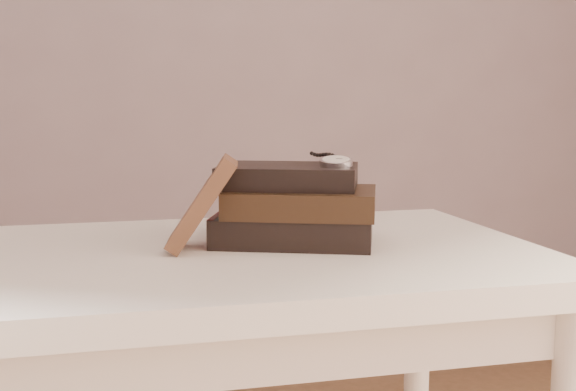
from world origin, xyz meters
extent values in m
cube|color=white|center=(0.00, 0.35, 0.73)|extent=(1.00, 0.60, 0.04)
cube|color=white|center=(0.00, 0.35, 0.67)|extent=(0.88, 0.49, 0.08)
cube|color=black|center=(0.14, 0.38, 0.77)|extent=(0.29, 0.24, 0.05)
cube|color=beige|center=(0.14, 0.38, 0.77)|extent=(0.28, 0.23, 0.04)
cube|color=gold|center=(0.04, 0.45, 0.77)|extent=(0.01, 0.01, 0.05)
cube|color=#65090C|center=(0.03, 0.42, 0.77)|extent=(0.06, 0.15, 0.05)
cube|color=black|center=(0.15, 0.37, 0.82)|extent=(0.27, 0.23, 0.04)
cube|color=beige|center=(0.15, 0.37, 0.82)|extent=(0.26, 0.21, 0.03)
cube|color=gold|center=(0.05, 0.43, 0.82)|extent=(0.01, 0.01, 0.04)
cube|color=black|center=(0.13, 0.39, 0.85)|extent=(0.25, 0.21, 0.04)
cube|color=beige|center=(0.13, 0.39, 0.85)|extent=(0.24, 0.20, 0.03)
cube|color=gold|center=(0.04, 0.45, 0.85)|extent=(0.01, 0.01, 0.04)
cube|color=#44281A|center=(-0.01, 0.35, 0.82)|extent=(0.12, 0.11, 0.14)
cylinder|color=silver|center=(0.19, 0.34, 0.88)|extent=(0.07, 0.07, 0.02)
cylinder|color=white|center=(0.19, 0.34, 0.88)|extent=(0.05, 0.05, 0.01)
torus|color=silver|center=(0.19, 0.34, 0.88)|extent=(0.06, 0.06, 0.01)
cylinder|color=silver|center=(0.20, 0.37, 0.88)|extent=(0.01, 0.01, 0.01)
cube|color=black|center=(0.20, 0.35, 0.88)|extent=(0.01, 0.01, 0.00)
cube|color=black|center=(0.20, 0.34, 0.88)|extent=(0.01, 0.00, 0.00)
sphere|color=black|center=(0.20, 0.38, 0.88)|extent=(0.01, 0.01, 0.01)
sphere|color=black|center=(0.20, 0.39, 0.89)|extent=(0.01, 0.01, 0.01)
sphere|color=black|center=(0.20, 0.40, 0.89)|extent=(0.01, 0.01, 0.01)
sphere|color=black|center=(0.20, 0.41, 0.89)|extent=(0.01, 0.01, 0.01)
sphere|color=black|center=(0.20, 0.42, 0.88)|extent=(0.01, 0.01, 0.01)
sphere|color=black|center=(0.19, 0.43, 0.88)|extent=(0.01, 0.01, 0.01)
sphere|color=black|center=(0.19, 0.44, 0.88)|extent=(0.01, 0.01, 0.01)
sphere|color=black|center=(0.19, 0.45, 0.88)|extent=(0.01, 0.01, 0.01)
sphere|color=black|center=(0.19, 0.46, 0.88)|extent=(0.01, 0.01, 0.01)
torus|color=silver|center=(0.06, 0.49, 0.82)|extent=(0.05, 0.03, 0.05)
torus|color=silver|center=(0.11, 0.47, 0.82)|extent=(0.05, 0.03, 0.05)
cylinder|color=silver|center=(0.08, 0.48, 0.82)|extent=(0.01, 0.01, 0.00)
cylinder|color=silver|center=(0.06, 0.55, 0.81)|extent=(0.04, 0.10, 0.03)
cylinder|color=silver|center=(0.15, 0.52, 0.81)|extent=(0.04, 0.10, 0.03)
camera|label=1|loc=(-0.15, -0.74, 0.98)|focal=46.69mm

